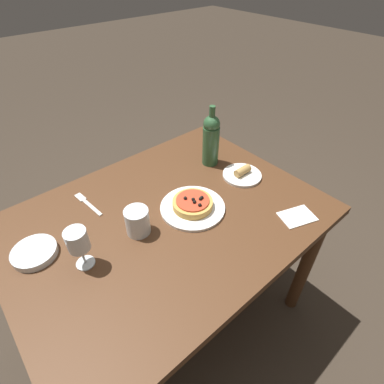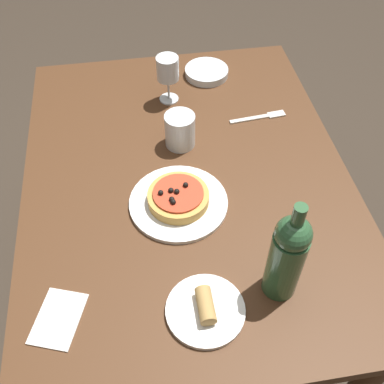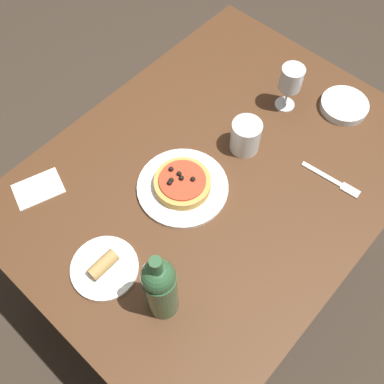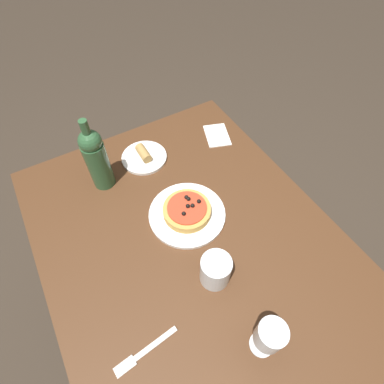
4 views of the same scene
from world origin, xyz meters
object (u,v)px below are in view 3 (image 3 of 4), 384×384
(dining_table, at_px, (215,190))
(wine_bottle, at_px, (160,288))
(side_plate, at_px, (104,267))
(dinner_plate, at_px, (183,187))
(wine_glass, at_px, (291,80))
(water_cup, at_px, (245,136))
(side_bowl, at_px, (344,106))
(pizza, at_px, (182,183))
(fork, at_px, (334,181))

(dining_table, relative_size, wine_bottle, 4.14)
(wine_bottle, bearing_deg, dining_table, -158.01)
(side_plate, bearing_deg, dining_table, 177.05)
(side_plate, bearing_deg, wine_bottle, 101.37)
(dinner_plate, distance_m, wine_bottle, 0.35)
(wine_glass, relative_size, water_cup, 1.51)
(wine_glass, xyz_separation_m, water_cup, (0.21, 0.00, -0.06))
(dining_table, xyz_separation_m, dinner_plate, (0.10, -0.04, 0.10))
(dining_table, distance_m, dinner_plate, 0.15)
(side_bowl, bearing_deg, dining_table, -17.00)
(dinner_plate, height_order, wine_glass, wine_glass)
(pizza, distance_m, wine_bottle, 0.34)
(dining_table, height_order, pizza, pizza)
(dining_table, bearing_deg, side_plate, -2.95)
(dinner_plate, height_order, side_plate, side_plate)
(fork, bearing_deg, pizza, -140.39)
(side_bowl, xyz_separation_m, side_plate, (0.85, -0.16, -0.00))
(wine_glass, distance_m, side_plate, 0.75)
(pizza, distance_m, water_cup, 0.23)
(wine_bottle, xyz_separation_m, side_bowl, (-0.82, -0.01, -0.11))
(fork, bearing_deg, side_plate, -120.65)
(dinner_plate, height_order, wine_bottle, wine_bottle)
(wine_bottle, distance_m, side_plate, 0.21)
(pizza, xyz_separation_m, fork, (-0.30, 0.30, -0.03))
(wine_bottle, distance_m, side_bowl, 0.83)
(wine_glass, bearing_deg, wine_bottle, 12.58)
(water_cup, bearing_deg, side_bowl, 156.81)
(pizza, bearing_deg, side_bowl, 162.48)
(dining_table, distance_m, pizza, 0.17)
(side_bowl, height_order, fork, side_bowl)
(pizza, relative_size, side_plate, 0.92)
(fork, distance_m, side_plate, 0.67)
(wine_bottle, bearing_deg, water_cup, -162.87)
(wine_bottle, distance_m, fork, 0.60)
(wine_glass, relative_size, side_bowl, 1.04)
(side_plate, bearing_deg, water_cup, 177.95)
(side_bowl, relative_size, fork, 0.82)
(dining_table, bearing_deg, dinner_plate, -19.62)
(wine_glass, xyz_separation_m, side_plate, (0.74, -0.01, -0.10))
(dining_table, xyz_separation_m, side_plate, (0.41, -0.02, 0.11))
(dinner_plate, height_order, pizza, pizza)
(dining_table, xyz_separation_m, water_cup, (-0.12, -0.00, 0.15))
(wine_bottle, bearing_deg, dinner_plate, -145.27)
(pizza, relative_size, wine_bottle, 0.56)
(wine_bottle, height_order, side_bowl, wine_bottle)
(pizza, bearing_deg, fork, 135.14)
(dinner_plate, relative_size, pizza, 1.62)
(dining_table, bearing_deg, wine_glass, -178.83)
(dinner_plate, distance_m, wine_glass, 0.45)
(water_cup, xyz_separation_m, side_plate, (0.53, -0.02, -0.04))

